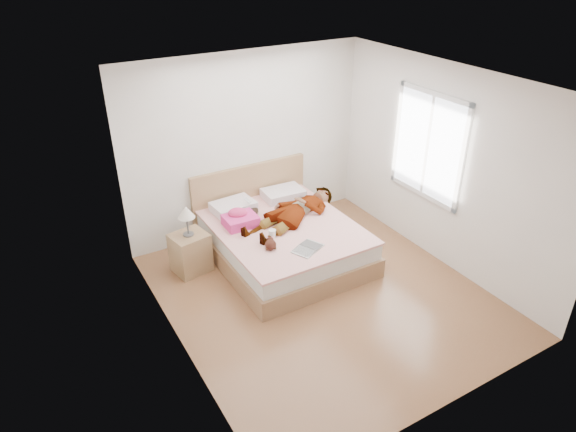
{
  "coord_description": "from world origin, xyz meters",
  "views": [
    {
      "loc": [
        -2.94,
        -4.16,
        3.88
      ],
      "look_at": [
        0.0,
        0.85,
        0.7
      ],
      "focal_mm": 32.0,
      "sensor_mm": 36.0,
      "label": 1
    }
  ],
  "objects_px": {
    "woman": "(294,209)",
    "bed": "(281,238)",
    "towel": "(240,219)",
    "nightstand": "(190,250)",
    "phone": "(248,200)",
    "magazine": "(308,248)",
    "plush_toy": "(271,244)",
    "coffee_mug": "(272,233)"
  },
  "relations": [
    {
      "from": "plush_toy",
      "to": "nightstand",
      "type": "xyz_separation_m",
      "value": [
        -0.77,
        0.77,
        -0.26
      ]
    },
    {
      "from": "woman",
      "to": "bed",
      "type": "bearing_deg",
      "value": -94.79
    },
    {
      "from": "magazine",
      "to": "bed",
      "type": "bearing_deg",
      "value": 86.73
    },
    {
      "from": "towel",
      "to": "magazine",
      "type": "distance_m",
      "value": 1.06
    },
    {
      "from": "phone",
      "to": "towel",
      "type": "bearing_deg",
      "value": -155.4
    },
    {
      "from": "magazine",
      "to": "nightstand",
      "type": "bearing_deg",
      "value": 138.6
    },
    {
      "from": "magazine",
      "to": "nightstand",
      "type": "height_order",
      "value": "nightstand"
    },
    {
      "from": "bed",
      "to": "magazine",
      "type": "height_order",
      "value": "bed"
    },
    {
      "from": "bed",
      "to": "magazine",
      "type": "relative_size",
      "value": 4.57
    },
    {
      "from": "towel",
      "to": "coffee_mug",
      "type": "bearing_deg",
      "value": -65.78
    },
    {
      "from": "towel",
      "to": "plush_toy",
      "type": "bearing_deg",
      "value": -84.29
    },
    {
      "from": "woman",
      "to": "magazine",
      "type": "distance_m",
      "value": 0.86
    },
    {
      "from": "bed",
      "to": "towel",
      "type": "xyz_separation_m",
      "value": [
        -0.5,
        0.22,
        0.33
      ]
    },
    {
      "from": "phone",
      "to": "coffee_mug",
      "type": "bearing_deg",
      "value": -112.83
    },
    {
      "from": "towel",
      "to": "nightstand",
      "type": "relative_size",
      "value": 0.46
    },
    {
      "from": "phone",
      "to": "towel",
      "type": "relative_size",
      "value": 0.24
    },
    {
      "from": "phone",
      "to": "nightstand",
      "type": "bearing_deg",
      "value": 170.35
    },
    {
      "from": "woman",
      "to": "plush_toy",
      "type": "bearing_deg",
      "value": -71.29
    },
    {
      "from": "towel",
      "to": "phone",
      "type": "bearing_deg",
      "value": 45.66
    },
    {
      "from": "bed",
      "to": "magazine",
      "type": "distance_m",
      "value": 0.77
    },
    {
      "from": "woman",
      "to": "phone",
      "type": "height_order",
      "value": "woman"
    },
    {
      "from": "towel",
      "to": "coffee_mug",
      "type": "height_order",
      "value": "towel"
    },
    {
      "from": "magazine",
      "to": "plush_toy",
      "type": "bearing_deg",
      "value": 147.17
    },
    {
      "from": "phone",
      "to": "towel",
      "type": "xyz_separation_m",
      "value": [
        -0.24,
        -0.25,
        -0.1
      ]
    },
    {
      "from": "phone",
      "to": "plush_toy",
      "type": "relative_size",
      "value": 0.43
    },
    {
      "from": "woman",
      "to": "phone",
      "type": "bearing_deg",
      "value": -149.72
    },
    {
      "from": "bed",
      "to": "towel",
      "type": "distance_m",
      "value": 0.63
    },
    {
      "from": "phone",
      "to": "magazine",
      "type": "height_order",
      "value": "phone"
    },
    {
      "from": "bed",
      "to": "nightstand",
      "type": "xyz_separation_m",
      "value": [
        -1.2,
        0.28,
        0.04
      ]
    },
    {
      "from": "towel",
      "to": "woman",
      "type": "bearing_deg",
      "value": -11.58
    },
    {
      "from": "plush_toy",
      "to": "towel",
      "type": "bearing_deg",
      "value": 95.71
    },
    {
      "from": "woman",
      "to": "nightstand",
      "type": "xyz_separation_m",
      "value": [
        -1.44,
        0.21,
        -0.31
      ]
    },
    {
      "from": "phone",
      "to": "magazine",
      "type": "relative_size",
      "value": 0.23
    },
    {
      "from": "phone",
      "to": "nightstand",
      "type": "relative_size",
      "value": 0.11
    },
    {
      "from": "bed",
      "to": "magazine",
      "type": "xyz_separation_m",
      "value": [
        -0.04,
        -0.73,
        0.24
      ]
    },
    {
      "from": "bed",
      "to": "phone",
      "type": "bearing_deg",
      "value": 118.37
    },
    {
      "from": "bed",
      "to": "plush_toy",
      "type": "bearing_deg",
      "value": -131.16
    },
    {
      "from": "woman",
      "to": "nightstand",
      "type": "distance_m",
      "value": 1.49
    },
    {
      "from": "woman",
      "to": "magazine",
      "type": "height_order",
      "value": "woman"
    },
    {
      "from": "bed",
      "to": "plush_toy",
      "type": "distance_m",
      "value": 0.71
    },
    {
      "from": "towel",
      "to": "nightstand",
      "type": "distance_m",
      "value": 0.76
    },
    {
      "from": "phone",
      "to": "bed",
      "type": "height_order",
      "value": "bed"
    }
  ]
}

